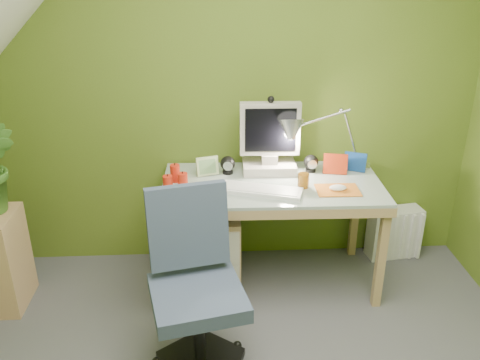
{
  "coord_description": "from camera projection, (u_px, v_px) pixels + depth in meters",
  "views": [
    {
      "loc": [
        -0.14,
        -1.63,
        2.02
      ],
      "look_at": [
        0.0,
        1.0,
        0.85
      ],
      "focal_mm": 38.0,
      "sensor_mm": 36.0,
      "label": 1
    }
  ],
  "objects": [
    {
      "name": "amber_tumbler",
      "position": [
        303.0,
        180.0,
        3.07
      ],
      "size": [
        0.08,
        0.08,
        0.09
      ],
      "primitive_type": "cylinder",
      "rotation": [
        0.0,
        0.0,
        -0.14
      ],
      "color": "brown",
      "rests_on": "desk"
    },
    {
      "name": "wall_back",
      "position": [
        235.0,
        93.0,
        3.28
      ],
      "size": [
        3.2,
        0.01,
        2.4
      ],
      "primitive_type": "cube",
      "color": "#5B7524",
      "rests_on": "floor"
    },
    {
      "name": "side_ledge",
      "position": [
        3.0,
        260.0,
        3.1
      ],
      "size": [
        0.23,
        0.36,
        0.62
      ],
      "primitive_type": "cube",
      "color": "tan",
      "rests_on": "floor"
    },
    {
      "name": "photo_frame_green",
      "position": [
        207.0,
        166.0,
        3.23
      ],
      "size": [
        0.14,
        0.06,
        0.12
      ],
      "primitive_type": "cube",
      "rotation": [
        0.0,
        0.0,
        0.29
      ],
      "color": "#BAD08F",
      "rests_on": "desk"
    },
    {
      "name": "task_chair",
      "position": [
        198.0,
        295.0,
        2.53
      ],
      "size": [
        0.61,
        0.61,
        0.93
      ],
      "primitive_type": null,
      "rotation": [
        0.0,
        0.0,
        0.22
      ],
      "color": "#39455D",
      "rests_on": "floor"
    },
    {
      "name": "speaker_right",
      "position": [
        311.0,
        163.0,
        3.29
      ],
      "size": [
        0.1,
        0.1,
        0.11
      ],
      "primitive_type": null,
      "rotation": [
        0.0,
        0.0,
        -0.08
      ],
      "color": "black",
      "rests_on": "desk"
    },
    {
      "name": "photo_frame_blue",
      "position": [
        355.0,
        162.0,
        3.3
      ],
      "size": [
        0.14,
        0.08,
        0.12
      ],
      "primitive_type": "cube",
      "rotation": [
        0.0,
        0.0,
        -0.43
      ],
      "color": "navy",
      "rests_on": "desk"
    },
    {
      "name": "monitor",
      "position": [
        270.0,
        135.0,
        3.21
      ],
      "size": [
        0.37,
        0.22,
        0.5
      ],
      "primitive_type": null,
      "rotation": [
        0.0,
        0.0,
        -0.02
      ],
      "color": "#BEB5AB",
      "rests_on": "desk"
    },
    {
      "name": "speaker_left",
      "position": [
        228.0,
        165.0,
        3.26
      ],
      "size": [
        0.11,
        0.11,
        0.11
      ],
      "primitive_type": null,
      "rotation": [
        0.0,
        0.0,
        -0.23
      ],
      "color": "black",
      "rests_on": "desk"
    },
    {
      "name": "keyboard",
      "position": [
        261.0,
        190.0,
        3.01
      ],
      "size": [
        0.5,
        0.29,
        0.02
      ],
      "primitive_type": "cube",
      "rotation": [
        0.0,
        0.0,
        -0.3
      ],
      "color": "white",
      "rests_on": "desk"
    },
    {
      "name": "photo_frame_red",
      "position": [
        335.0,
        164.0,
        3.25
      ],
      "size": [
        0.15,
        0.05,
        0.13
      ],
      "primitive_type": "cube",
      "rotation": [
        0.0,
        0.0,
        -0.19
      ],
      "color": "#B72F13",
      "rests_on": "desk"
    },
    {
      "name": "candle_cluster",
      "position": [
        175.0,
        176.0,
        3.11
      ],
      "size": [
        0.15,
        0.14,
        0.11
      ],
      "primitive_type": null,
      "rotation": [
        0.0,
        0.0,
        0.07
      ],
      "color": "red",
      "rests_on": "desk"
    },
    {
      "name": "desk_lamp",
      "position": [
        341.0,
        125.0,
        3.21
      ],
      "size": [
        0.6,
        0.31,
        0.62
      ],
      "primitive_type": null,
      "rotation": [
        0.0,
        0.0,
        0.12
      ],
      "color": "#B1B1B5",
      "rests_on": "desk"
    },
    {
      "name": "mouse",
      "position": [
        338.0,
        188.0,
        3.03
      ],
      "size": [
        0.12,
        0.08,
        0.04
      ],
      "primitive_type": "ellipsoid",
      "rotation": [
        0.0,
        0.0,
        0.18
      ],
      "color": "white",
      "rests_on": "mousepad"
    },
    {
      "name": "desk",
      "position": [
        271.0,
        233.0,
        3.3
      ],
      "size": [
        1.37,
        0.7,
        0.73
      ],
      "primitive_type": null,
      "rotation": [
        0.0,
        0.0,
        -0.02
      ],
      "color": "tan",
      "rests_on": "floor"
    },
    {
      "name": "mousepad",
      "position": [
        338.0,
        190.0,
        3.04
      ],
      "size": [
        0.26,
        0.18,
        0.01
      ],
      "primitive_type": "cube",
      "rotation": [
        0.0,
        0.0,
        -0.01
      ],
      "color": "orange",
      "rests_on": "desk"
    },
    {
      "name": "radiator",
      "position": [
        394.0,
        232.0,
        3.66
      ],
      "size": [
        0.39,
        0.2,
        0.37
      ],
      "primitive_type": "cube",
      "rotation": [
        0.0,
        0.0,
        0.15
      ],
      "color": "silver",
      "rests_on": "floor"
    }
  ]
}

